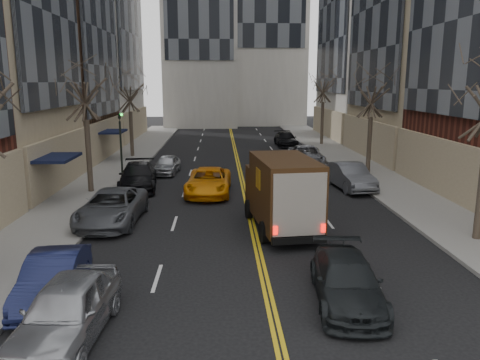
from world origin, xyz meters
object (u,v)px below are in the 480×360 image
object	(u,v)px
observer_sedan	(347,281)
ups_truck	(282,193)
pedestrian	(280,189)
taxi	(209,182)

from	to	relation	value
observer_sedan	ups_truck	bearing A→B (deg)	104.15
observer_sedan	pedestrian	size ratio (longest dim) A/B	2.69
taxi	pedestrian	bearing A→B (deg)	-32.99
observer_sedan	pedestrian	bearing A→B (deg)	98.77
pedestrian	ups_truck	bearing A→B (deg)	152.03
ups_truck	observer_sedan	xyz separation A→B (m)	(1.01, -6.84, -0.96)
ups_truck	observer_sedan	world-z (taller)	ups_truck
pedestrian	observer_sedan	bearing A→B (deg)	161.31
ups_truck	taxi	size ratio (longest dim) A/B	1.16
observer_sedan	pedestrian	distance (m)	10.85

